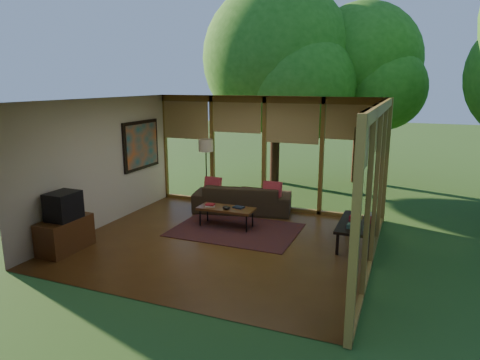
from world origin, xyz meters
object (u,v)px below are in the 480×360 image
at_px(media_cabinet, 65,235).
at_px(coffee_table, 226,209).
at_px(sofa, 243,198).
at_px(floor_lamp, 206,149).
at_px(television, 63,206).
at_px(side_console, 356,224).

distance_m(media_cabinet, coffee_table, 3.17).
height_order(sofa, floor_lamp, floor_lamp).
xyz_separation_m(sofa, television, (-2.09, -3.44, 0.52)).
xyz_separation_m(coffee_table, side_console, (2.67, -0.03, 0.02)).
distance_m(sofa, television, 4.06).
bearing_deg(sofa, floor_lamp, -25.43).
distance_m(sofa, coffee_table, 1.16).
distance_m(sofa, media_cabinet, 4.04).
xyz_separation_m(media_cabinet, coffee_table, (2.20, 2.29, 0.09)).
relative_size(media_cabinet, coffee_table, 0.83).
xyz_separation_m(floor_lamp, coffee_table, (1.16, -1.41, -1.01)).
height_order(sofa, media_cabinet, sofa).
bearing_deg(sofa, coffee_table, 82.06).
height_order(television, side_console, television).
bearing_deg(television, side_console, 24.96).
height_order(sofa, side_console, sofa).
relative_size(television, coffee_table, 0.46).
xyz_separation_m(media_cabinet, floor_lamp, (1.04, 3.69, 1.11)).
bearing_deg(floor_lamp, side_console, -20.55).
height_order(media_cabinet, coffee_table, media_cabinet).
height_order(television, coffee_table, television).
height_order(coffee_table, side_console, side_console).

